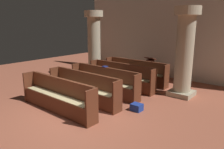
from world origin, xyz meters
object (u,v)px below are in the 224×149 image
Objects in this scene: hymn_book at (105,67)px; pew_row_2 at (104,80)px; pillar_far_side at (94,43)px; pew_row_0 at (135,71)px; pillar_aisle_side at (185,51)px; pew_row_3 at (83,87)px; kneeler_box_blue at (137,107)px; lectern at (150,70)px; pew_row_1 at (121,75)px; pew_row_4 at (57,94)px.

pew_row_2 is at bearing -59.96° from hymn_book.
pew_row_0 is at bearing 6.98° from pillar_far_side.
pillar_aisle_side reaches higher than pew_row_2.
hymn_book is (2.20, -1.67, -0.66)m from pillar_far_side.
pillar_far_side is (-2.31, 2.93, 1.15)m from pew_row_3.
pew_row_3 is 1.36m from hymn_book.
pillar_aisle_side is at bearing 78.08° from kneeler_box_blue.
pew_row_2 and pew_row_3 have the same top height.
pew_row_0 is at bearing 90.00° from pew_row_2.
pillar_aisle_side is at bearing -1.58° from pillar_far_side.
lectern reaches higher than pew_row_3.
pew_row_3 is at bearing -93.07° from lectern.
kneeler_box_blue is (-0.48, -2.29, -1.57)m from pillar_aisle_side.
pew_row_3 is 4.13m from lectern.
kneeler_box_blue is at bearing -55.17° from pew_row_0.
kneeler_box_blue is at bearing -65.33° from lectern.
pew_row_1 is 0.96× the size of pillar_aisle_side.
hymn_book is 2.31m from kneeler_box_blue.
pillar_far_side reaches higher than pew_row_2.
lectern is (0.22, 1.98, -0.08)m from pew_row_1.
lectern is (-2.14, 1.32, -1.23)m from pillar_aisle_side.
hymn_book is at bearing -148.01° from pillar_aisle_side.
hymn_book is (-0.11, 0.19, 0.49)m from pew_row_2.
pew_row_3 is 16.66× the size of hymn_book.
kneeler_box_blue is at bearing 15.34° from pew_row_3.
pew_row_4 is (0.00, -1.07, 0.00)m from pew_row_3.
pew_row_0 is 1.07m from pew_row_1.
lectern is at bearing 25.21° from pillar_far_side.
pillar_far_side is at bearing -173.02° from pew_row_0.
kneeler_box_blue is at bearing -101.92° from pillar_aisle_side.
pew_row_2 is at bearing 90.00° from pew_row_3.
hymn_book is at bearing -96.57° from lectern.
pillar_aisle_side is at bearing 36.25° from pew_row_2.
pew_row_4 is at bearing -87.32° from hymn_book.
pew_row_1 is 1.07m from pew_row_2.
pillar_far_side is at bearing -154.79° from lectern.
pew_row_0 is at bearing 86.81° from hymn_book.
lectern is (0.22, 3.05, -0.08)m from pew_row_2.
pew_row_1 is 1.00× the size of pew_row_3.
pew_row_3 reaches higher than kneeler_box_blue.
pew_row_2 reaches higher than kneeler_box_blue.
pew_row_4 is at bearing -90.00° from pew_row_1.
pew_row_2 is at bearing -94.14° from lectern.
lectern is (0.22, 4.12, -0.08)m from pew_row_3.
lectern is at bearing 87.57° from pew_row_4.
pew_row_3 is (0.00, -3.21, 0.00)m from pew_row_0.
pew_row_0 is 0.96× the size of pillar_aisle_side.
pew_row_0 is 2.66m from pillar_aisle_side.
kneeler_box_blue is at bearing -29.98° from pillar_far_side.
pillar_aisle_side is 17.27× the size of hymn_book.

